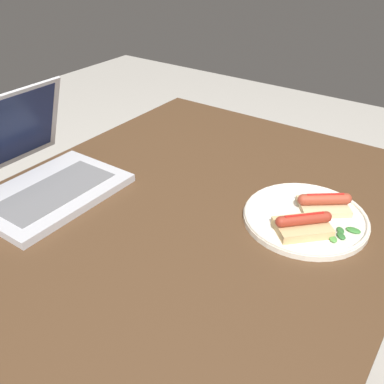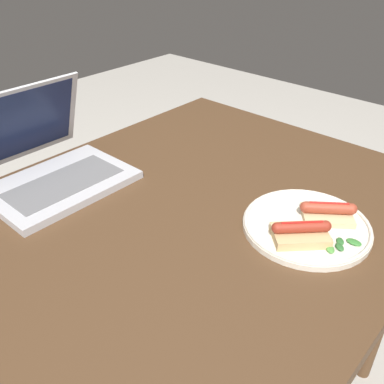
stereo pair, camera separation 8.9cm
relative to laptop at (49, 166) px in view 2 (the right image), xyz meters
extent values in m
cube|color=#4C331E|center=(0.10, -0.33, -0.06)|extent=(1.18, 0.89, 0.04)
cylinder|color=#4C331E|center=(0.60, 0.02, -0.43)|extent=(0.05, 0.05, 0.70)
cube|color=#B7B7BC|center=(0.00, -0.04, -0.03)|extent=(0.32, 0.22, 0.02)
cube|color=slate|center=(0.00, -0.06, -0.02)|extent=(0.26, 0.12, 0.00)
cube|color=#B7B7BC|center=(0.00, 0.11, 0.08)|extent=(0.32, 0.08, 0.20)
cube|color=#192347|center=(0.00, 0.10, 0.08)|extent=(0.29, 0.07, 0.18)
cylinder|color=silver|center=(0.24, -0.56, -0.03)|extent=(0.26, 0.26, 0.01)
torus|color=silver|center=(0.24, -0.56, -0.03)|extent=(0.26, 0.26, 0.01)
cube|color=tan|center=(0.19, -0.57, -0.02)|extent=(0.12, 0.12, 0.02)
cylinder|color=maroon|center=(0.19, -0.57, 0.00)|extent=(0.08, 0.08, 0.02)
sphere|color=maroon|center=(0.22, -0.61, 0.00)|extent=(0.02, 0.02, 0.02)
sphere|color=maroon|center=(0.16, -0.54, 0.00)|extent=(0.02, 0.02, 0.02)
cylinder|color=red|center=(0.19, -0.57, 0.01)|extent=(0.06, 0.06, 0.01)
cube|color=#D6B784|center=(0.29, -0.58, -0.02)|extent=(0.12, 0.13, 0.01)
cylinder|color=#9E3D28|center=(0.29, -0.58, 0.00)|extent=(0.08, 0.09, 0.02)
sphere|color=#9E3D28|center=(0.26, -0.54, 0.00)|extent=(0.02, 0.02, 0.02)
sphere|color=#9E3D28|center=(0.32, -0.62, 0.00)|extent=(0.02, 0.02, 0.02)
cylinder|color=red|center=(0.29, -0.58, 0.01)|extent=(0.05, 0.07, 0.01)
ellipsoid|color=#2D662D|center=(0.22, -0.62, -0.03)|extent=(0.03, 0.02, 0.01)
ellipsoid|color=#2D662D|center=(0.22, -0.64, -0.02)|extent=(0.03, 0.03, 0.01)
ellipsoid|color=#4C8E3D|center=(0.20, -0.63, -0.03)|extent=(0.03, 0.03, 0.01)
ellipsoid|color=#387A33|center=(0.25, -0.66, -0.03)|extent=(0.02, 0.03, 0.01)
ellipsoid|color=#2D662D|center=(0.23, -0.64, -0.03)|extent=(0.03, 0.02, 0.01)
camera|label=1|loc=(-0.49, -0.79, 0.49)|focal=40.00mm
camera|label=2|loc=(-0.44, -0.86, 0.49)|focal=40.00mm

